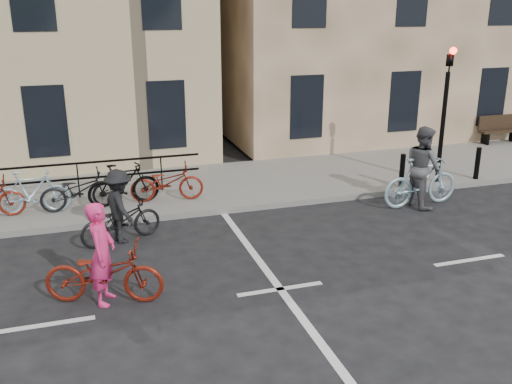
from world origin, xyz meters
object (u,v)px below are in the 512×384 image
object	(u,v)px
traffic_light	(446,99)
bench	(499,128)
cyclist_pink	(103,268)
cyclist_grey	(422,174)
cyclist_dark	(120,214)

from	to	relation	value
traffic_light	bench	distance (m)	6.14
cyclist_pink	cyclist_grey	xyz separation A→B (m)	(7.84, 2.63, 0.20)
traffic_light	cyclist_dark	xyz separation A→B (m)	(-8.70, -1.28, -1.82)
bench	cyclist_pink	size ratio (longest dim) A/B	0.75
cyclist_pink	cyclist_dark	distance (m)	2.61
traffic_light	bench	size ratio (longest dim) A/B	2.44
bench	cyclist_grey	xyz separation A→B (m)	(-6.15, -4.61, 0.15)
bench	cyclist_pink	distance (m)	15.75
traffic_light	cyclist_pink	size ratio (longest dim) A/B	1.83
cyclist_grey	cyclist_dark	bearing A→B (deg)	87.31
traffic_light	bench	world-z (taller)	traffic_light
traffic_light	cyclist_dark	bearing A→B (deg)	-171.63
traffic_light	cyclist_pink	bearing A→B (deg)	-157.29
cyclist_pink	cyclist_dark	size ratio (longest dim) A/B	1.12
bench	cyclist_dark	world-z (taller)	cyclist_dark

